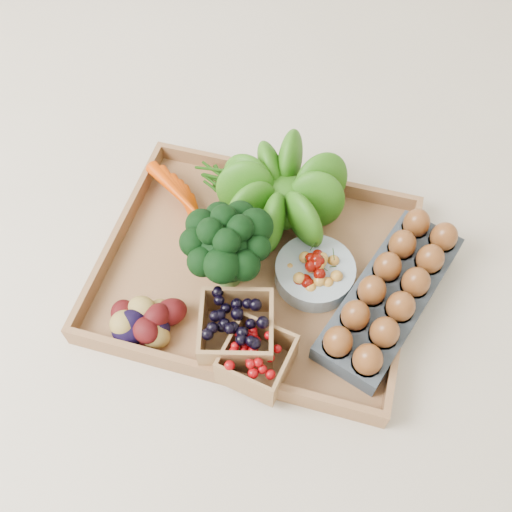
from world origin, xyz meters
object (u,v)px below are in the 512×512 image
(broccoli, at_px, (228,259))
(cherry_bowl, at_px, (315,273))
(egg_carton, at_px, (390,296))
(tray, at_px, (256,271))

(broccoli, distance_m, cherry_bowl, 0.16)
(egg_carton, bearing_deg, broccoli, -155.66)
(egg_carton, bearing_deg, cherry_bowl, -165.98)
(tray, bearing_deg, broccoli, -146.00)
(tray, bearing_deg, egg_carton, -0.47)
(cherry_bowl, distance_m, egg_carton, 0.14)
(broccoli, bearing_deg, cherry_bowl, 14.55)
(tray, distance_m, egg_carton, 0.25)
(tray, bearing_deg, cherry_bowl, 5.24)
(broccoli, relative_size, cherry_bowl, 1.10)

